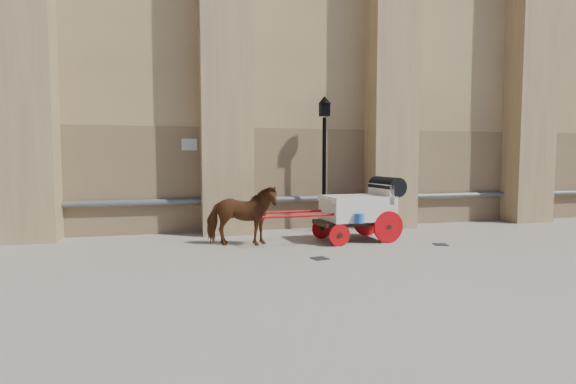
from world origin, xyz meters
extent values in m
plane|color=gray|center=(0.00, 0.00, 0.00)|extent=(90.00, 90.00, 0.00)
cube|color=olive|center=(2.00, 4.15, 1.50)|extent=(44.00, 0.35, 3.00)
cylinder|color=#59595B|center=(2.00, 3.88, 0.90)|extent=(42.00, 0.18, 0.18)
cube|color=beige|center=(-2.00, 3.97, 2.50)|extent=(0.42, 0.04, 0.32)
imported|color=brown|center=(-0.86, 1.75, 0.73)|extent=(1.86, 1.13, 1.46)
cube|color=black|center=(2.03, 1.69, 0.49)|extent=(2.02, 1.03, 0.11)
cube|color=beige|center=(2.12, 1.69, 0.85)|extent=(1.77, 1.24, 0.62)
cube|color=beige|center=(2.79, 1.74, 1.20)|extent=(0.22, 1.12, 0.49)
cube|color=beige|center=(1.36, 1.64, 1.07)|extent=(0.38, 1.00, 0.09)
cylinder|color=black|center=(2.96, 1.75, 1.38)|extent=(0.58, 1.15, 0.50)
cylinder|color=#C0060D|center=(2.74, 1.18, 0.40)|extent=(0.80, 0.11, 0.80)
cylinder|color=#C0060D|center=(2.66, 2.29, 0.40)|extent=(0.80, 0.11, 0.80)
cylinder|color=#C0060D|center=(1.40, 1.08, 0.27)|extent=(0.54, 0.09, 0.54)
cylinder|color=#C0060D|center=(1.32, 2.19, 0.27)|extent=(0.54, 0.09, 0.54)
cylinder|color=#C0060D|center=(0.59, 1.18, 0.76)|extent=(2.14, 0.22, 0.06)
cylinder|color=#C0060D|center=(0.53, 1.98, 0.76)|extent=(2.14, 0.22, 0.06)
cylinder|color=blue|center=(1.90, 1.05, 0.67)|extent=(0.23, 0.23, 0.23)
cylinder|color=black|center=(1.77, 3.34, 1.64)|extent=(0.11, 0.11, 3.28)
cone|color=black|center=(1.77, 3.34, 0.16)|extent=(0.33, 0.33, 0.33)
cube|color=black|center=(1.77, 3.34, 3.51)|extent=(0.26, 0.26, 0.38)
cone|color=black|center=(1.77, 3.34, 3.78)|extent=(0.36, 0.36, 0.22)
cube|color=black|center=(0.52, -0.08, 0.01)|extent=(0.39, 0.39, 0.01)
cube|color=black|center=(3.87, 0.65, 0.01)|extent=(0.40, 0.40, 0.01)
camera|label=1|loc=(-2.42, -8.95, 2.11)|focal=28.00mm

